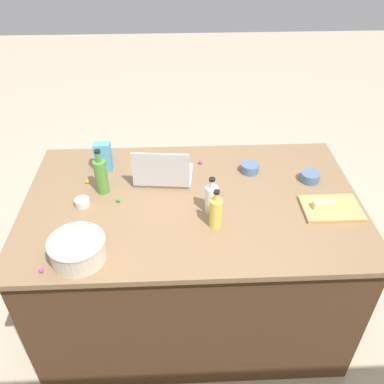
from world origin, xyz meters
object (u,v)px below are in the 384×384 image
Objects in this scene: butter_stick_left at (324,204)px; bottle_vinegar at (211,199)px; bottle_olive at (101,175)px; mixing_bowl_large at (78,249)px; ramekin_wide at (250,168)px; bottle_oil at (216,212)px; cutting_board at (331,208)px; ramekin_small at (82,202)px; laptop at (163,173)px; candy_bag at (103,157)px; ramekin_medium at (310,177)px.

bottle_vinegar is at bearing -1.69° from butter_stick_left.
butter_stick_left is at bearing 169.55° from bottle_olive.
mixing_bowl_large is 1.05m from ramekin_wide.
butter_stick_left is at bearing -170.83° from bottle_oil.
ramekin_small is (1.25, -0.09, 0.01)m from cutting_board.
mixing_bowl_large is 1.20× the size of bottle_oil.
ramekin_small is (0.09, 0.11, -0.08)m from bottle_olive.
laptop is at bearing -19.19° from cutting_board.
bottle_oil is at bearing 61.91° from ramekin_wide.
butter_stick_left reaches higher than ramekin_small.
candy_bag is at bearing -40.60° from bottle_oil.
ramekin_wide is (0.35, -0.35, 0.02)m from cutting_board.
bottle_oil is at bearing 152.57° from bottle_olive.
bottle_vinegar is (-0.24, 0.28, 0.03)m from laptop.
bottle_olive is (0.31, 0.09, 0.06)m from laptop.
bottle_vinegar is 1.82× the size of butter_stick_left.
ramekin_small is at bearing -6.71° from bottle_vinegar.
butter_stick_left is 1.47× the size of ramekin_small.
cutting_board is at bearing 160.63° from candy_bag.
bottle_vinegar is 0.60m from cutting_board.
bottle_oil is at bearing 139.40° from candy_bag.
laptop is 0.33m from bottle_olive.
ramekin_medium is (-0.55, -0.34, -0.06)m from bottle_oil.
bottle_vinegar is 0.61m from ramekin_medium.
bottle_oil is 0.77m from candy_bag.
bottle_olive reaches higher than cutting_board.
mixing_bowl_large is 0.48m from bottle_olive.
ramekin_wide is (-0.80, -0.15, -0.08)m from bottle_olive.
candy_bag is at bearing -20.01° from butter_stick_left.
butter_stick_left is 1.21m from ramekin_small.
ramekin_wide is at bearing -118.09° from bottle_oil.
laptop is 0.46m from bottle_oil.
candy_bag is at bearing -102.82° from ramekin_small.
mixing_bowl_large is at bearing 24.31° from ramekin_medium.
mixing_bowl_large reaches higher than ramekin_medium.
butter_stick_left is 0.47m from ramekin_wide.
bottle_vinegar is (-0.60, -0.29, 0.02)m from mixing_bowl_large.
bottle_olive is (-0.04, -0.48, 0.05)m from mixing_bowl_large.
ramekin_small is at bearing 7.40° from ramekin_medium.
ramekin_wide is at bearing -173.16° from laptop.
bottle_vinegar is at bearing 131.05° from laptop.
laptop is 1.15× the size of cutting_board.
ramekin_small is (0.05, -0.37, -0.04)m from mixing_bowl_large.
bottle_olive is 0.21m from candy_bag.
bottle_olive is 2.30× the size of butter_stick_left.
laptop is 1.94× the size of candy_bag.
ramekin_small is at bearing 16.15° from ramekin_wide.
ramekin_medium is (-0.80, 0.04, -0.02)m from laptop.
mixing_bowl_large is 1.24× the size of bottle_vinegar.
bottle_vinegar reaches higher than cutting_board.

